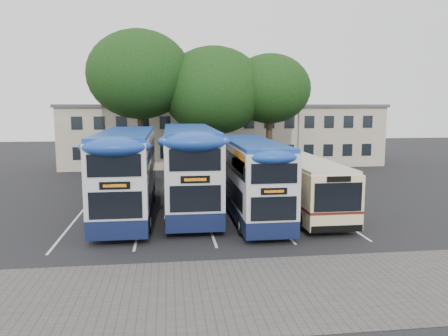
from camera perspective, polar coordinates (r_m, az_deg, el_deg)
name	(u,v)px	position (r m, az deg, el deg)	size (l,w,h in m)	color
ground	(298,241)	(20.22, 9.65, -9.41)	(120.00, 120.00, 0.00)	black
paving_strip	(284,289)	(15.18, 7.84, -15.41)	(40.00, 6.00, 0.01)	#595654
bay_lines	(206,216)	(24.27, -2.40, -6.31)	(14.12, 11.00, 0.01)	silver
depot_building	(223,134)	(45.86, -0.11, 4.49)	(32.40, 8.40, 6.20)	#B0A68E
lamp_post	(299,117)	(40.16, 9.75, 6.61)	(0.25, 1.05, 9.06)	gray
tree_left	(139,75)	(36.23, -11.00, 11.87)	(8.32, 8.32, 12.07)	black
tree_mid	(214,91)	(36.30, -1.35, 10.03)	(8.46, 8.46, 10.87)	black
tree_right	(270,89)	(36.75, 6.01, 10.22)	(6.72, 6.72, 10.31)	black
bus_dd_left	(127,170)	(24.54, -12.53, -0.19)	(2.73, 11.26, 4.69)	#10193D
bus_dd_mid	(189,165)	(25.27, -4.59, 0.37)	(2.81, 11.57, 4.82)	#10193D
bus_dd_right	(251,175)	(23.66, 3.61, -0.97)	(2.45, 10.10, 4.21)	#10193D
bus_single	(303,182)	(25.35, 10.28, -1.81)	(2.61, 10.27, 3.06)	beige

